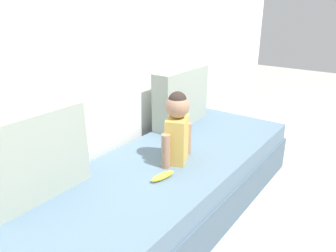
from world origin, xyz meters
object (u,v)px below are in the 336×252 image
Objects in this scene: banana at (163,176)px; throw_pillow_left at (36,155)px; throw_pillow_right at (181,97)px; couch at (164,192)px; toddler at (177,127)px.

throw_pillow_left is at bearing 139.82° from banana.
throw_pillow_right is at bearing 27.59° from banana.
throw_pillow_left reaches higher than couch.
banana is at bearing -40.18° from throw_pillow_left.
throw_pillow_left reaches higher than toddler.
throw_pillow_right is 0.97m from banana.
throw_pillow_right is 3.52× the size of banana.
banana is (-0.16, -0.11, 0.23)m from couch.
throw_pillow_right is 0.69m from toddler.
couch is 0.46m from toddler.
throw_pillow_left is 1.18× the size of toddler.
couch is 4.14× the size of throw_pillow_right.
throw_pillow_right is (0.68, 0.33, 0.45)m from couch.
couch is at bearing 156.33° from toddler.
throw_pillow_left is 0.71m from banana.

